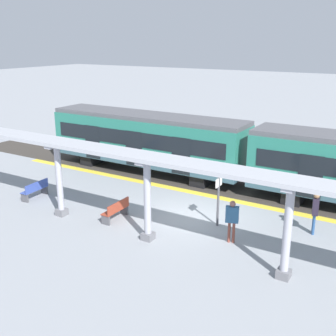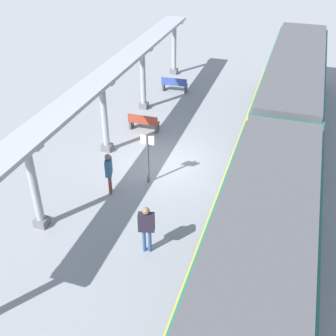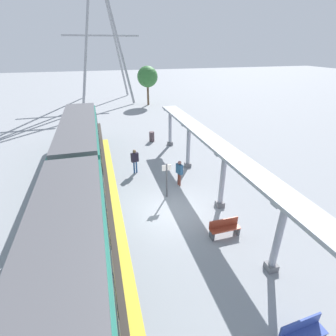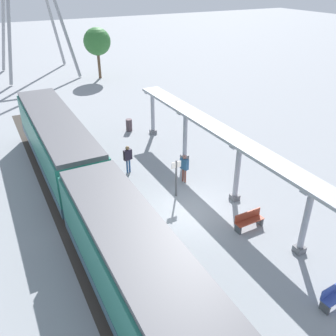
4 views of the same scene
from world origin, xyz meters
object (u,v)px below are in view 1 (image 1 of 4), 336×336
Objects in this scene: train_near_carriage at (147,142)px; canopy_pillar_second at (59,180)px; bench_mid_platform at (35,190)px; platform_info_sign at (218,196)px; canopy_pillar_fourth at (287,232)px; passenger_by_the_benches at (232,217)px; passenger_waiting_near_edge at (315,208)px; bench_near_end at (116,210)px; canopy_pillar_third at (147,200)px.

canopy_pillar_second is (7.53, 0.41, -0.14)m from train_near_carriage.
train_near_carriage is at bearing 161.14° from bench_mid_platform.
canopy_pillar_second is at bearing -67.83° from platform_info_sign.
platform_info_sign is at bearing 100.77° from bench_mid_platform.
train_near_carriage is 3.69× the size of canopy_pillar_fourth.
train_near_carriage is 7.04× the size of passenger_by_the_benches.
train_near_carriage is 5.58× the size of platform_info_sign.
canopy_pillar_second is 1.91× the size of passenger_by_the_benches.
bench_near_end is at bearing -68.55° from passenger_waiting_near_edge.
platform_info_sign is 1.24× the size of passenger_waiting_near_edge.
canopy_pillar_fourth is (7.53, 10.55, -0.14)m from train_near_carriage.
canopy_pillar_third is 1.00× the size of canopy_pillar_fourth.
canopy_pillar_fourth is 2.21× the size of bench_near_end.
train_near_carriage is 7.55m from canopy_pillar_second.
canopy_pillar_third reaches higher than platform_info_sign.
bench_near_end is 0.86× the size of passenger_by_the_benches.
canopy_pillar_fourth is 4.00m from passenger_waiting_near_edge.
passenger_by_the_benches is (-1.49, 7.63, -0.60)m from canopy_pillar_second.
bench_mid_platform is (-0.90, -12.82, -1.25)m from canopy_pillar_fourth.
canopy_pillar_second is 1.51× the size of platform_info_sign.
canopy_pillar_fourth is 2.99m from passenger_by_the_benches.
train_near_carriage is 8.47m from platform_info_sign.
canopy_pillar_third is 1.91× the size of passenger_by_the_benches.
passenger_by_the_benches is at bearing -46.13° from passenger_waiting_near_edge.
bench_near_end is at bearing 90.02° from bench_mid_platform.
canopy_pillar_fourth is 1.51× the size of platform_info_sign.
bench_mid_platform is at bearing -89.98° from bench_near_end.
canopy_pillar_third is 5.44m from canopy_pillar_fourth.
bench_near_end is (-0.91, -7.72, -1.25)m from canopy_pillar_fourth.
canopy_pillar_third reaches higher than passenger_waiting_near_edge.
canopy_pillar_third is at bearing -62.94° from passenger_by_the_benches.
passenger_waiting_near_edge is 3.56m from passenger_by_the_benches.
platform_info_sign is at bearing 112.17° from canopy_pillar_second.
platform_info_sign is (-2.65, -3.65, -0.36)m from canopy_pillar_fourth.
passenger_by_the_benches is at bearing 96.42° from bench_near_end.
canopy_pillar_fourth is at bearing 83.30° from bench_near_end.
canopy_pillar_third is 2.21× the size of bench_near_end.
passenger_waiting_near_edge is 1.02× the size of passenger_by_the_benches.
passenger_waiting_near_edge is (-3.96, 5.49, -0.58)m from canopy_pillar_third.
canopy_pillar_second is at bearing -90.00° from canopy_pillar_third.
platform_info_sign is (4.88, 6.91, -0.50)m from train_near_carriage.
canopy_pillar_second is 2.21× the size of bench_near_end.
passenger_waiting_near_edge is at bearing 111.45° from bench_near_end.
canopy_pillar_fourth is (0.00, 5.44, 0.00)m from canopy_pillar_third.
canopy_pillar_fourth is at bearing 53.99° from platform_info_sign.
train_near_carriage is 7.14m from bench_mid_platform.
bench_mid_platform is (-0.90, -2.67, -1.25)m from canopy_pillar_second.
canopy_pillar_second is at bearing -78.93° from passenger_by_the_benches.
canopy_pillar_third is 2.75m from bench_near_end.
bench_near_end is 5.27m from passenger_by_the_benches.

